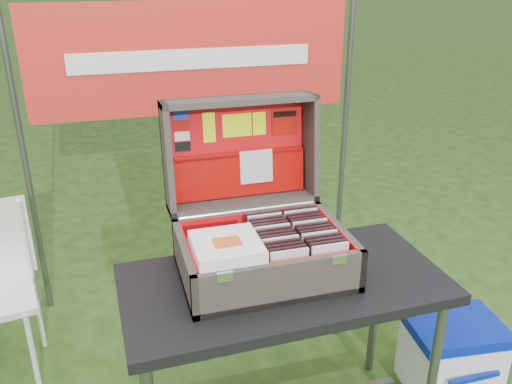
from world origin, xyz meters
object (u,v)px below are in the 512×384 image
object	(u,v)px
table	(282,359)
cooler	(451,356)
suitcase	(259,195)
cardboard_box	(356,288)

from	to	relation	value
table	cooler	bearing A→B (deg)	0.10
cooler	table	bearing A→B (deg)	-172.65
cooler	suitcase	bearing A→B (deg)	179.64
suitcase	cooler	bearing A→B (deg)	-6.11
cooler	cardboard_box	size ratio (longest dim) A/B	1.06
cardboard_box	table	bearing A→B (deg)	-147.12
table	suitcase	xyz separation A→B (m)	(-0.06, 0.11, 0.64)
suitcase	cooler	distance (m)	1.18
table	cooler	size ratio (longest dim) A/B	2.93
suitcase	cooler	xyz separation A→B (m)	(0.84, -0.09, -0.82)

